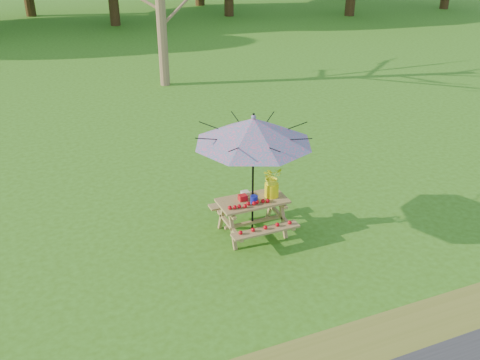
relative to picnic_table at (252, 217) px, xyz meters
name	(u,v)px	position (x,y,z in m)	size (l,w,h in m)	color
ground	(141,276)	(-2.14, -0.50, -0.33)	(120.00, 120.00, 0.00)	#396A14
picnic_table	(252,217)	(0.00, 0.00, 0.00)	(1.20, 1.32, 0.67)	olive
patio_umbrella	(253,131)	(0.00, 0.00, 1.62)	(2.03, 2.03, 2.25)	black
produce_bins	(248,197)	(-0.07, 0.03, 0.40)	(0.28, 0.45, 0.13)	red
tomatoes_row	(249,204)	(-0.15, -0.18, 0.38)	(0.77, 0.13, 0.07)	red
flower_bucket	(272,181)	(0.36, 0.00, 0.64)	(0.37, 0.34, 0.56)	yellow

